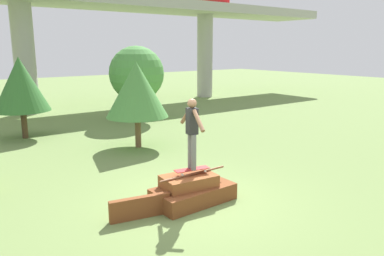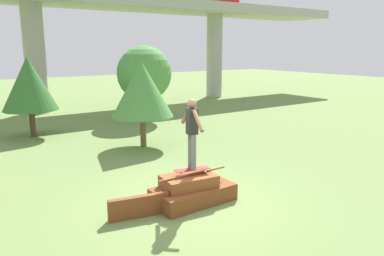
% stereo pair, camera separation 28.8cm
% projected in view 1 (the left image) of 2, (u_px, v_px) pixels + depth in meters
% --- Properties ---
extents(ground_plane, '(80.00, 80.00, 0.00)m').
position_uv_depth(ground_plane, '(193.00, 202.00, 8.61)').
color(ground_plane, olive).
extents(scrap_pile, '(1.88, 1.02, 0.70)m').
position_uv_depth(scrap_pile, '(192.00, 191.00, 8.55)').
color(scrap_pile, brown).
rests_on(scrap_pile, ground_plane).
extents(scrap_plank_loose, '(1.30, 0.39, 0.46)m').
position_uv_depth(scrap_plank_loose, '(140.00, 207.00, 7.76)').
color(scrap_plank_loose, brown).
rests_on(scrap_plank_loose, ground_plane).
extents(skateboard, '(0.85, 0.38, 0.09)m').
position_uv_depth(skateboard, '(192.00, 169.00, 8.47)').
color(skateboard, maroon).
rests_on(skateboard, scrap_pile).
extents(skater, '(0.30, 1.12, 1.60)m').
position_uv_depth(skater, '(192.00, 129.00, 8.27)').
color(skater, slate).
rests_on(skater, skateboard).
extents(highway_overpass, '(44.00, 4.09, 6.37)m').
position_uv_depth(highway_overpass, '(20.00, 6.00, 19.05)').
color(highway_overpass, '#A8A59E').
rests_on(highway_overpass, ground_plane).
extents(tree_behind_left, '(2.18, 2.18, 3.02)m').
position_uv_depth(tree_behind_left, '(137.00, 90.00, 12.95)').
color(tree_behind_left, brown).
rests_on(tree_behind_left, ground_plane).
extents(tree_behind_right, '(2.10, 2.10, 3.15)m').
position_uv_depth(tree_behind_right, '(21.00, 84.00, 14.27)').
color(tree_behind_right, '#4C3823').
rests_on(tree_behind_right, ground_plane).
extents(tree_mid_back, '(2.62, 2.62, 3.58)m').
position_uv_depth(tree_mid_back, '(137.00, 74.00, 17.84)').
color(tree_mid_back, brown).
rests_on(tree_mid_back, ground_plane).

